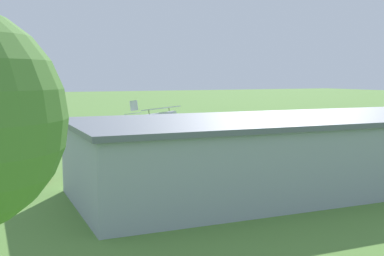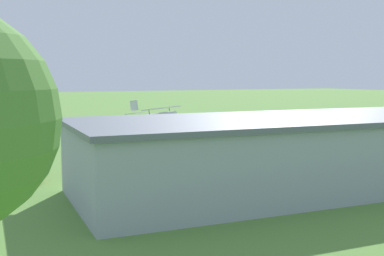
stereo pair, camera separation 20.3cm
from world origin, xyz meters
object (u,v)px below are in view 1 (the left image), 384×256
person_near_hangar_door (80,158)px  person_walking_on_apron (353,136)px  person_by_parked_cars (46,162)px  biplane (154,117)px  hangar (330,150)px  car_red (25,171)px  person_watching_takeoff (23,161)px  person_at_fence_line (351,137)px

person_near_hangar_door → person_walking_on_apron: person_near_hangar_door is taller
person_near_hangar_door → person_by_parked_cars: 3.00m
biplane → person_near_hangar_door: (12.43, 12.97, -2.33)m
hangar → car_red: size_ratio=9.05×
hangar → person_watching_takeoff: size_ratio=25.87×
person_watching_takeoff → person_walking_on_apron: 39.38m
person_watching_takeoff → person_by_parked_cars: 2.22m
car_red → person_by_parked_cars: (-2.25, -3.92, -0.08)m
car_red → person_watching_takeoff: bearing=-95.8°
biplane → person_at_fence_line: size_ratio=4.24×
person_walking_on_apron → person_at_fence_line: (1.27, 1.02, 0.00)m
car_red → person_near_hangar_door: size_ratio=2.47×
person_walking_on_apron → person_near_hangar_door: bearing=2.8°
biplane → person_at_fence_line: bearing=149.6°
car_red → person_walking_on_apron: 40.29m
car_red → person_by_parked_cars: car_red is taller
hangar → person_watching_takeoff: (20.58, -16.67, -1.94)m
person_watching_takeoff → person_by_parked_cars: size_ratio=0.98×
person_near_hangar_door → person_walking_on_apron: size_ratio=1.02×
hangar → biplane: hangar is taller
car_red → person_watching_takeoff: car_red is taller
biplane → car_red: (17.69, 16.82, -2.36)m
person_at_fence_line → biplane: bearing=-30.4°
car_red → person_watching_takeoff: size_ratio=2.86×
person_near_hangar_door → person_walking_on_apron: 34.70m
car_red → person_at_fence_line: person_at_fence_line is taller
biplane → person_watching_takeoff: biplane is taller
car_red → person_by_parked_cars: size_ratio=2.81×
person_watching_takeoff → person_walking_on_apron: size_ratio=0.88×
biplane → person_watching_takeoff: 20.79m
person_near_hangar_door → person_by_parked_cars: size_ratio=1.13×
hangar → person_at_fence_line: size_ratio=22.79×
person_watching_takeoff → hangar: bearing=141.0°
hangar → person_walking_on_apron: size_ratio=22.81×
person_at_fence_line → person_watching_takeoff: bearing=-1.2°
person_watching_takeoff → person_at_fence_line: person_at_fence_line is taller
person_near_hangar_door → car_red: bearing=36.2°
person_walking_on_apron → person_by_parked_cars: bearing=2.4°
person_at_fence_line → person_by_parked_cars: bearing=0.9°
hangar → person_walking_on_apron: bearing=-138.1°
hangar → person_walking_on_apron: 25.32m
hangar → person_at_fence_line: hangar is taller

